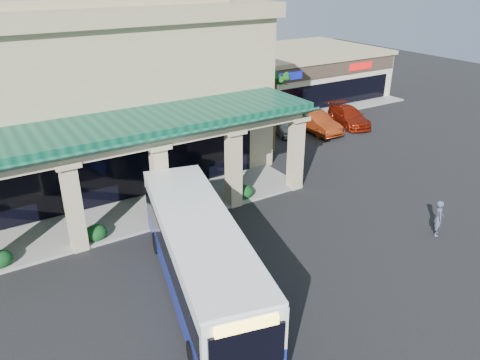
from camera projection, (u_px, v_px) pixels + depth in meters
ground at (262, 254)px, 23.04m from camera, size 110.00×110.00×0.00m
main_building at (14, 93)px, 29.20m from camera, size 30.80×14.80×11.35m
arcade at (54, 188)px, 23.26m from camera, size 30.00×6.20×5.70m
strip_mall at (275, 75)px, 49.19m from camera, size 22.50×12.50×4.90m
palm_0 at (274, 110)px, 34.24m from camera, size 2.40×2.40×6.60m
palm_1 at (262, 104)px, 37.20m from camera, size 2.40×2.40×5.80m
broadleaf_tree at (210, 100)px, 40.31m from camera, size 2.60×2.60×4.81m
transit_bus at (200, 257)px, 19.67m from camera, size 5.67×12.77×3.48m
pedestrian at (439, 218)px, 24.28m from camera, size 0.83×0.84×1.96m
car_silver at (284, 125)px, 39.40m from camera, size 2.80×4.52×1.44m
car_white at (316, 122)px, 39.63m from camera, size 2.02×5.33×1.74m
car_red at (349, 116)px, 41.47m from camera, size 3.64×5.77×1.56m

